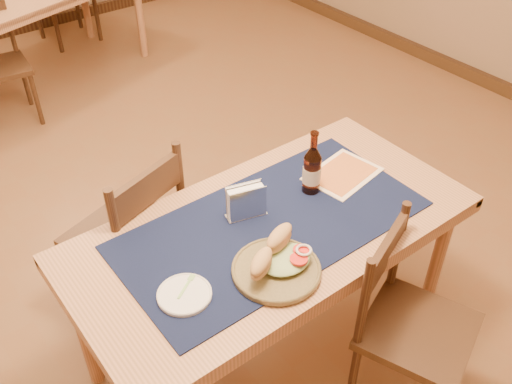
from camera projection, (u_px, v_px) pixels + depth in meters
room at (151, 0)px, 2.30m from camera, size 6.04×7.04×2.84m
main_table at (271, 240)px, 2.26m from camera, size 1.60×0.80×0.75m
placemat at (272, 224)px, 2.21m from camera, size 1.20×0.60×0.01m
baseboard at (179, 242)px, 3.15m from camera, size 6.00×7.00×0.10m
chair_main_far at (131, 236)px, 2.54m from camera, size 0.55×0.55×0.95m
chair_main_near at (409, 323)px, 2.21m from camera, size 0.52×0.52×0.88m
sandwich_plate at (277, 263)px, 2.00m from camera, size 0.32×0.32×0.12m
side_plate at (184, 294)px, 1.92m from camera, size 0.19×0.19×0.02m
fork at (187, 284)px, 1.95m from camera, size 0.11×0.07×0.00m
beer_bottle at (312, 170)px, 2.31m from camera, size 0.08×0.08×0.28m
napkin_holder at (246, 202)px, 2.21m from camera, size 0.17×0.10×0.14m
menu_card at (343, 174)px, 2.46m from camera, size 0.34×0.28×0.01m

